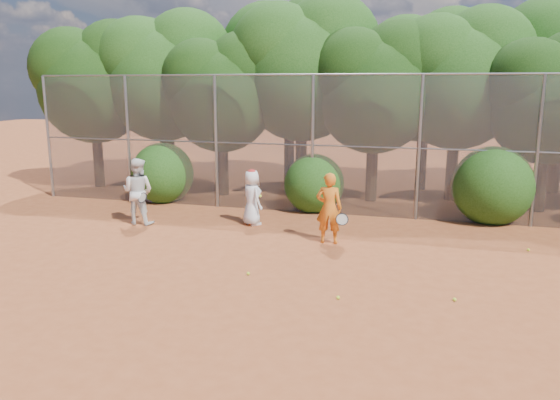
% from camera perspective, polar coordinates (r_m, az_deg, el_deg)
% --- Properties ---
extents(ground, '(80.00, 80.00, 0.00)m').
position_cam_1_polar(ground, '(10.42, 1.62, -9.03)').
color(ground, brown).
rests_on(ground, ground).
extents(fence_back, '(20.05, 0.09, 4.03)m').
position_cam_1_polar(fence_back, '(15.73, 6.57, 5.79)').
color(fence_back, gray).
rests_on(fence_back, ground).
extents(tree_0, '(4.38, 3.81, 6.00)m').
position_cam_1_polar(tree_0, '(21.08, -18.80, 11.94)').
color(tree_0, black).
rests_on(tree_0, ground).
extents(tree_1, '(4.64, 4.03, 6.35)m').
position_cam_1_polar(tree_1, '(20.23, -12.00, 12.99)').
color(tree_1, black).
rests_on(tree_1, ground).
extents(tree_2, '(3.99, 3.47, 5.47)m').
position_cam_1_polar(tree_2, '(18.56, -5.96, 11.50)').
color(tree_2, black).
rests_on(tree_2, ground).
extents(tree_3, '(4.89, 4.26, 6.70)m').
position_cam_1_polar(tree_3, '(18.79, 2.52, 14.03)').
color(tree_3, black).
rests_on(tree_3, ground).
extents(tree_4, '(4.19, 3.64, 5.73)m').
position_cam_1_polar(tree_4, '(17.77, 10.07, 11.92)').
color(tree_4, black).
rests_on(tree_4, ground).
extents(tree_5, '(4.51, 3.92, 6.17)m').
position_cam_1_polar(tree_5, '(18.50, 18.28, 12.41)').
color(tree_5, black).
rests_on(tree_5, ground).
extents(tree_6, '(3.86, 3.36, 5.29)m').
position_cam_1_polar(tree_6, '(17.77, 26.45, 9.93)').
color(tree_6, black).
rests_on(tree_6, ground).
extents(tree_9, '(4.83, 4.20, 6.62)m').
position_cam_1_polar(tree_9, '(22.74, -11.58, 13.32)').
color(tree_9, black).
rests_on(tree_9, ground).
extents(tree_10, '(5.15, 4.48, 7.06)m').
position_cam_1_polar(tree_10, '(21.17, 1.21, 14.45)').
color(tree_10, black).
rests_on(tree_10, ground).
extents(tree_11, '(4.64, 4.03, 6.35)m').
position_cam_1_polar(tree_11, '(20.09, 15.20, 12.85)').
color(tree_11, black).
rests_on(tree_11, ground).
extents(bush_0, '(2.00, 2.00, 2.00)m').
position_cam_1_polar(bush_0, '(18.02, -12.17, 3.02)').
color(bush_0, '#1A4110').
rests_on(bush_0, ground).
extents(bush_1, '(1.80, 1.80, 1.80)m').
position_cam_1_polar(bush_1, '(16.34, 3.59, 2.00)').
color(bush_1, '#1A4110').
rests_on(bush_1, ground).
extents(bush_2, '(2.20, 2.20, 2.20)m').
position_cam_1_polar(bush_2, '(16.05, 21.34, 1.73)').
color(bush_2, '#1A4110').
rests_on(bush_2, ground).
extents(player_yellow, '(0.84, 0.54, 1.71)m').
position_cam_1_polar(player_yellow, '(13.01, 5.15, -0.85)').
color(player_yellow, orange).
rests_on(player_yellow, ground).
extents(player_teen, '(0.86, 0.85, 1.52)m').
position_cam_1_polar(player_teen, '(14.67, -2.95, 0.28)').
color(player_teen, white).
rests_on(player_teen, ground).
extents(player_white, '(0.91, 0.77, 1.80)m').
position_cam_1_polar(player_white, '(15.22, -14.63, 0.88)').
color(player_white, white).
rests_on(player_white, ground).
extents(ball_0, '(0.07, 0.07, 0.07)m').
position_cam_1_polar(ball_0, '(10.22, 17.77, -9.87)').
color(ball_0, '#CBEB2A').
rests_on(ball_0, ground).
extents(ball_1, '(0.07, 0.07, 0.07)m').
position_cam_1_polar(ball_1, '(13.73, 24.52, -4.76)').
color(ball_1, '#CBEB2A').
rests_on(ball_1, ground).
extents(ball_2, '(0.07, 0.07, 0.07)m').
position_cam_1_polar(ball_2, '(9.88, 6.09, -10.10)').
color(ball_2, '#CBEB2A').
rests_on(ball_2, ground).
extents(ball_4, '(0.07, 0.07, 0.07)m').
position_cam_1_polar(ball_4, '(11.02, -3.34, -7.67)').
color(ball_4, '#CBEB2A').
rests_on(ball_4, ground).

